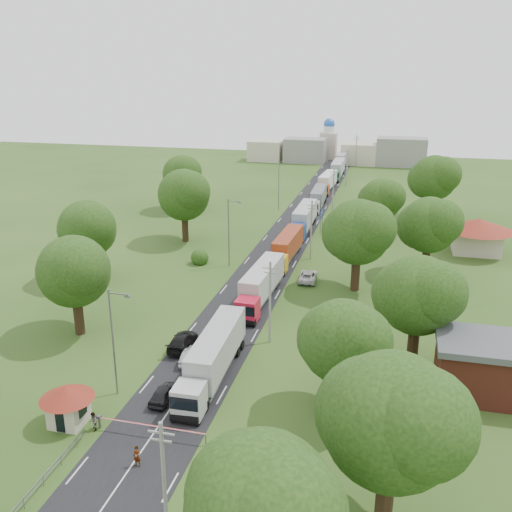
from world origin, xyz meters
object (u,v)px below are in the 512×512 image
(info_sign, at_px, (322,217))
(pedestrian_near, at_px, (137,457))
(car_lane_mid, at_px, (192,356))
(boom_barrier, at_px, (135,424))
(guard_booth, at_px, (67,400))
(car_lane_front, at_px, (164,393))
(truck_0, at_px, (213,356))

(info_sign, bearing_deg, pedestrian_near, -94.28)
(info_sign, distance_m, car_lane_mid, 48.45)
(boom_barrier, height_order, pedestrian_near, pedestrian_near)
(boom_barrier, bearing_deg, guard_booth, -179.99)
(boom_barrier, distance_m, car_lane_front, 5.02)
(truck_0, relative_size, pedestrian_near, 9.26)
(guard_booth, bearing_deg, truck_0, 46.73)
(guard_booth, bearing_deg, boom_barrier, 0.01)
(guard_booth, bearing_deg, car_lane_mid, 62.68)
(boom_barrier, relative_size, car_lane_front, 2.28)
(car_lane_mid, xyz_separation_m, pedestrian_near, (1.44, -15.50, 0.14))
(guard_booth, relative_size, car_lane_front, 1.09)
(guard_booth, xyz_separation_m, car_lane_mid, (6.20, 12.00, -1.48))
(boom_barrier, relative_size, pedestrian_near, 5.61)
(boom_barrier, xyz_separation_m, car_lane_front, (0.36, 5.00, -0.20))
(truck_0, bearing_deg, pedestrian_near, -96.67)
(boom_barrier, distance_m, car_lane_mid, 12.01)
(guard_booth, relative_size, car_lane_mid, 1.07)
(truck_0, height_order, car_lane_mid, truck_0)
(guard_booth, distance_m, truck_0, 13.41)
(boom_barrier, xyz_separation_m, truck_0, (3.35, 9.76, 1.34))
(guard_booth, relative_size, pedestrian_near, 2.68)
(car_lane_front, distance_m, pedestrian_near, 8.62)
(boom_barrier, height_order, truck_0, truck_0)
(guard_booth, height_order, pedestrian_near, guard_booth)
(info_sign, xyz_separation_m, car_lane_mid, (-6.20, -48.00, -2.32))
(guard_booth, distance_m, car_lane_front, 8.10)
(car_lane_front, xyz_separation_m, car_lane_mid, (0.00, 7.00, -0.01))
(boom_barrier, height_order, guard_booth, guard_booth)
(boom_barrier, distance_m, truck_0, 10.41)
(boom_barrier, bearing_deg, car_lane_mid, 88.29)
(truck_0, height_order, pedestrian_near, truck_0)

